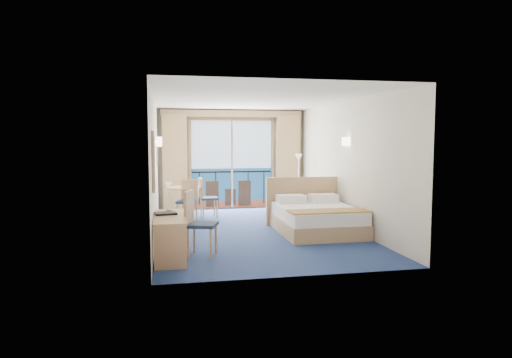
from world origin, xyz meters
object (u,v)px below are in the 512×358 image
(desk_chair, at_px, (197,219))
(table_chair_a, at_px, (206,195))
(round_table, at_px, (184,194))
(armchair, at_px, (290,202))
(bed, at_px, (316,218))
(table_chair_b, at_px, (188,198))
(floor_lamp, at_px, (299,168))
(desk, at_px, (170,240))
(nightstand, at_px, (321,208))

(desk_chair, relative_size, table_chair_a, 1.11)
(desk_chair, relative_size, round_table, 1.27)
(armchair, distance_m, table_chair_a, 2.10)
(bed, distance_m, table_chair_b, 3.08)
(floor_lamp, height_order, desk, floor_lamp)
(floor_lamp, xyz_separation_m, desk_chair, (-2.95, -4.13, -0.55))
(desk_chair, xyz_separation_m, round_table, (-0.05, 3.65, -0.03))
(nightstand, distance_m, armchair, 1.04)
(table_chair_a, bearing_deg, floor_lamp, -84.32)
(desk_chair, height_order, table_chair_b, desk_chair)
(floor_lamp, height_order, table_chair_a, floor_lamp)
(round_table, height_order, table_chair_a, table_chair_a)
(bed, bearing_deg, table_chair_a, 132.57)
(table_chair_b, bearing_deg, bed, -12.21)
(floor_lamp, bearing_deg, table_chair_b, -162.47)
(desk_chair, distance_m, table_chair_a, 3.70)
(desk, height_order, table_chair_a, table_chair_a)
(bed, distance_m, desk_chair, 2.91)
(nightstand, bearing_deg, desk, -138.50)
(bed, relative_size, table_chair_a, 2.08)
(table_chair_b, bearing_deg, desk, -73.91)
(armchair, bearing_deg, desk, 38.92)
(bed, bearing_deg, round_table, 139.13)
(desk, height_order, round_table, round_table)
(desk_chair, xyz_separation_m, table_chair_b, (0.02, 3.20, -0.06))
(floor_lamp, bearing_deg, nightstand, -85.60)
(desk_chair, bearing_deg, table_chair_b, 18.25)
(round_table, xyz_separation_m, table_chair_a, (0.51, 0.02, -0.03))
(floor_lamp, xyz_separation_m, round_table, (-3.00, -0.48, -0.58))
(armchair, height_order, desk, armchair)
(floor_lamp, relative_size, table_chair_b, 1.57)
(table_chair_a, bearing_deg, armchair, -98.07)
(bed, distance_m, desk, 3.49)
(bed, relative_size, nightstand, 3.33)
(bed, distance_m, round_table, 3.41)
(desk, relative_size, table_chair_a, 1.51)
(desk, bearing_deg, nightstand, 41.50)
(bed, height_order, nightstand, bed)
(nightstand, xyz_separation_m, round_table, (-3.11, 1.00, 0.27))
(nightstand, distance_m, floor_lamp, 1.71)
(round_table, distance_m, table_chair_b, 0.46)
(armchair, xyz_separation_m, table_chair_a, (-2.09, 0.12, 0.20))
(armchair, xyz_separation_m, table_chair_b, (-2.52, -0.35, 0.20))
(armchair, bearing_deg, floor_lamp, -139.16)
(bed, distance_m, nightstand, 1.34)
(nightstand, relative_size, desk_chair, 0.56)
(bed, xyz_separation_m, armchair, (0.02, 2.12, 0.05))
(table_chair_a, bearing_deg, nightstand, -116.12)
(nightstand, height_order, table_chair_a, table_chair_a)
(nightstand, bearing_deg, bed, -113.78)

